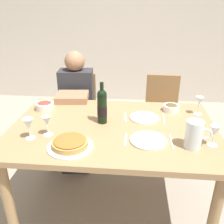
{
  "coord_description": "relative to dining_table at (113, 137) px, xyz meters",
  "views": [
    {
      "loc": [
        0.14,
        -1.59,
        1.6
      ],
      "look_at": [
        -0.01,
        0.04,
        0.85
      ],
      "focal_mm": 39.25,
      "sensor_mm": 36.0,
      "label": 1
    }
  ],
  "objects": [
    {
      "name": "ground_plane",
      "position": [
        0.0,
        0.0,
        -0.67
      ],
      "size": [
        8.0,
        8.0,
        0.0
      ],
      "primitive_type": "plane",
      "color": "gray"
    },
    {
      "name": "back_wall",
      "position": [
        0.0,
        2.52,
        0.73
      ],
      "size": [
        8.0,
        0.1,
        2.8
      ],
      "primitive_type": "cube",
      "color": "beige",
      "rests_on": "ground"
    },
    {
      "name": "dining_table",
      "position": [
        0.0,
        0.0,
        0.0
      ],
      "size": [
        1.5,
        1.0,
        0.76
      ],
      "color": "#9E7A51",
      "rests_on": "ground"
    },
    {
      "name": "wine_bottle",
      "position": [
        -0.09,
        0.06,
        0.22
      ],
      "size": [
        0.07,
        0.07,
        0.32
      ],
      "color": "black",
      "rests_on": "dining_table"
    },
    {
      "name": "water_pitcher",
      "position": [
        0.52,
        -0.24,
        0.17
      ],
      "size": [
        0.16,
        0.11,
        0.18
      ],
      "color": "silver",
      "rests_on": "dining_table"
    },
    {
      "name": "baked_tart",
      "position": [
        -0.25,
        -0.31,
        0.12
      ],
      "size": [
        0.29,
        0.29,
        0.06
      ],
      "color": "silver",
      "rests_on": "dining_table"
    },
    {
      "name": "salad_bowl",
      "position": [
        -0.61,
        0.26,
        0.13
      ],
      "size": [
        0.16,
        0.16,
        0.07
      ],
      "color": "silver",
      "rests_on": "dining_table"
    },
    {
      "name": "olive_bowl",
      "position": [
        0.46,
        0.32,
        0.12
      ],
      "size": [
        0.13,
        0.13,
        0.06
      ],
      "color": "white",
      "rests_on": "dining_table"
    },
    {
      "name": "wine_glass_left_diner",
      "position": [
        0.67,
        0.27,
        0.2
      ],
      "size": [
        0.06,
        0.06,
        0.15
      ],
      "color": "silver",
      "rests_on": "dining_table"
    },
    {
      "name": "wine_glass_right_diner",
      "position": [
        -0.44,
        -0.17,
        0.19
      ],
      "size": [
        0.07,
        0.07,
        0.14
      ],
      "color": "silver",
      "rests_on": "dining_table"
    },
    {
      "name": "wine_glass_centre",
      "position": [
        -0.54,
        -0.22,
        0.2
      ],
      "size": [
        0.07,
        0.07,
        0.15
      ],
      "color": "silver",
      "rests_on": "dining_table"
    },
    {
      "name": "wine_glass_spare",
      "position": [
        0.65,
        -0.2,
        0.19
      ],
      "size": [
        0.06,
        0.06,
        0.14
      ],
      "color": "silver",
      "rests_on": "dining_table"
    },
    {
      "name": "dinner_plate_left_setting",
      "position": [
        0.25,
        -0.19,
        0.1
      ],
      "size": [
        0.24,
        0.24,
        0.01
      ],
      "primitive_type": "cylinder",
      "color": "silver",
      "rests_on": "dining_table"
    },
    {
      "name": "dinner_plate_right_setting",
      "position": [
        0.23,
        0.15,
        0.1
      ],
      "size": [
        0.23,
        0.23,
        0.01
      ],
      "primitive_type": "cylinder",
      "color": "white",
      "rests_on": "dining_table"
    },
    {
      "name": "fork_left_setting",
      "position": [
        0.1,
        -0.19,
        0.09
      ],
      "size": [
        0.02,
        0.16,
        0.0
      ],
      "primitive_type": "cube",
      "rotation": [
        0.0,
        0.0,
        1.55
      ],
      "color": "silver",
      "rests_on": "dining_table"
    },
    {
      "name": "knife_left_setting",
      "position": [
        0.4,
        -0.19,
        0.09
      ],
      "size": [
        0.01,
        0.18,
        0.0
      ],
      "primitive_type": "cube",
      "rotation": [
        0.0,
        0.0,
        1.58
      ],
      "color": "silver",
      "rests_on": "dining_table"
    },
    {
      "name": "knife_right_setting",
      "position": [
        0.38,
        0.15,
        0.09
      ],
      "size": [
        0.02,
        0.18,
        0.0
      ],
      "primitive_type": "cube",
      "rotation": [
        0.0,
        0.0,
        1.54
      ],
      "color": "silver",
      "rests_on": "dining_table"
    },
    {
      "name": "spoon_right_setting",
      "position": [
        0.08,
        0.15,
        0.09
      ],
      "size": [
        0.03,
        0.16,
        0.0
      ],
      "primitive_type": "cube",
      "rotation": [
        0.0,
        0.0,
        1.66
      ],
      "color": "silver",
      "rests_on": "dining_table"
    },
    {
      "name": "chair_left",
      "position": [
        -0.46,
        0.88,
        -0.17
      ],
      "size": [
        0.43,
        0.43,
        0.87
      ],
      "rotation": [
        0.0,
        0.0,
        3.23
      ],
      "color": "olive",
      "rests_on": "ground"
    },
    {
      "name": "diner_left",
      "position": [
        -0.44,
        0.65,
        -0.05
      ],
      "size": [
        0.36,
        0.53,
        1.16
      ],
      "rotation": [
        0.0,
        0.0,
        3.23
      ],
      "color": "#2D2D33",
      "rests_on": "ground"
    },
    {
      "name": "chair_right",
      "position": [
        0.45,
        0.92,
        -0.17
      ],
      "size": [
        0.42,
        0.42,
        0.87
      ],
      "rotation": [
        0.0,
        0.0,
        3.09
      ],
      "color": "olive",
      "rests_on": "ground"
    }
  ]
}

